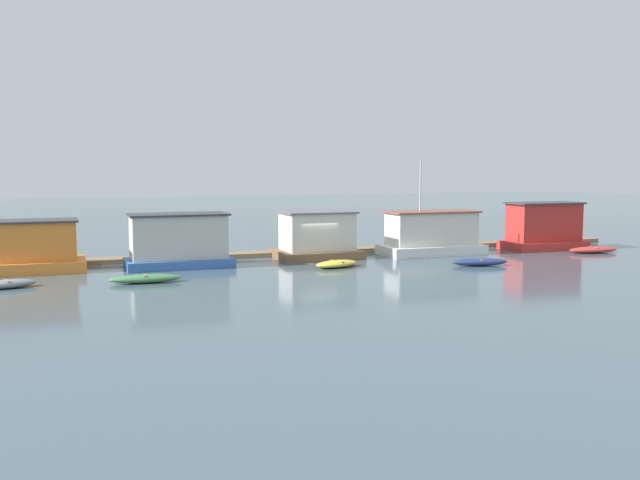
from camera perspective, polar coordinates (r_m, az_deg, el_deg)
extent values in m
plane|color=#475B66|center=(47.97, -0.41, -1.55)|extent=(200.00, 200.00, 0.00)
cube|color=#846B4C|center=(50.64, -1.50, -0.98)|extent=(51.00, 1.65, 0.30)
cube|color=orange|center=(45.60, -21.73, -1.93)|extent=(5.57, 3.70, 0.69)
cube|color=orange|center=(45.43, -21.80, -0.08)|extent=(4.55, 2.69, 2.28)
cube|color=#38383D|center=(45.33, -21.86, 1.43)|extent=(4.85, 2.99, 0.12)
cube|color=#3866B7|center=(45.14, -11.21, -1.78)|extent=(6.49, 3.30, 0.55)
cube|color=beige|center=(44.96, -11.25, 0.25)|extent=(5.74, 2.55, 2.67)
cube|color=#38383D|center=(44.84, -11.29, 2.02)|extent=(6.04, 2.85, 0.12)
cube|color=brown|center=(48.58, -0.24, -1.12)|extent=(5.57, 4.14, 0.56)
cube|color=silver|center=(48.41, -0.24, 0.69)|extent=(4.53, 3.10, 2.52)
cube|color=slate|center=(48.31, -0.24, 2.25)|extent=(4.83, 3.40, 0.12)
cube|color=white|center=(51.18, 8.89, -0.76)|extent=(7.21, 3.52, 0.68)
cube|color=silver|center=(51.03, 8.92, 0.90)|extent=(6.19, 2.50, 2.28)
cube|color=brown|center=(50.94, 8.94, 2.24)|extent=(6.49, 2.80, 0.12)
cylinder|color=#B2B2B7|center=(50.41, 8.04, 4.29)|extent=(0.12, 0.12, 3.53)
cube|color=red|center=(56.30, 17.42, -0.38)|extent=(6.09, 3.21, 0.62)
cube|color=red|center=(56.14, 17.48, 1.35)|extent=(5.26, 2.38, 2.80)
cube|color=#38383D|center=(56.05, 17.52, 2.84)|extent=(5.56, 2.68, 0.12)
ellipsoid|color=gray|center=(40.03, -23.73, -3.24)|extent=(3.06, 1.78, 0.44)
cube|color=#997F60|center=(40.01, -23.74, -3.02)|extent=(0.39, 0.88, 0.08)
ellipsoid|color=#47844C|center=(39.45, -13.80, -3.02)|extent=(3.91, 1.26, 0.47)
cube|color=#997F60|center=(39.42, -13.81, -2.78)|extent=(0.21, 0.88, 0.08)
ellipsoid|color=yellow|center=(44.19, 1.35, -1.91)|extent=(3.33, 2.30, 0.43)
cube|color=#997F60|center=(44.16, 1.35, -1.72)|extent=(0.52, 1.20, 0.08)
ellipsoid|color=navy|center=(45.96, 12.66, -1.72)|extent=(3.73, 1.87, 0.48)
cube|color=#997F60|center=(45.93, 12.66, -1.52)|extent=(0.36, 0.90, 0.08)
ellipsoid|color=red|center=(55.04, 21.01, -0.73)|extent=(3.88, 1.66, 0.46)
cube|color=#997F60|center=(55.02, 21.02, -0.57)|extent=(0.29, 0.99, 0.08)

